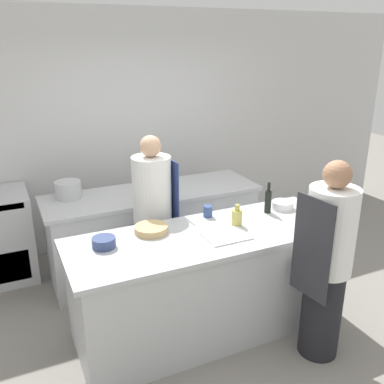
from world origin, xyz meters
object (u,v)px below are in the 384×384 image
cup (208,211)px  chef_at_stove (153,221)px  bottle_vinegar (268,201)px  bottle_wine (324,210)px  bowl_mixing_large (104,242)px  chef_at_prep_near (327,264)px  bowl_ceramic_blue (283,205)px  bowl_prep_small (151,229)px  bottle_olive_oil (237,217)px  stockpot (68,190)px

cup → chef_at_stove: bearing=138.4°
bottle_vinegar → bottle_wine: bearing=-39.6°
bottle_wine → bowl_mixing_large: 1.95m
chef_at_prep_near → bowl_mixing_large: bearing=55.4°
cup → bowl_ceramic_blue: bearing=-9.3°
bowl_mixing_large → cup: bearing=11.4°
chef_at_prep_near → chef_at_stove: chef_at_stove is taller
chef_at_prep_near → bowl_ceramic_blue: size_ratio=8.10×
bowl_mixing_large → chef_at_stove: bearing=42.7°
bowl_prep_small → bowl_ceramic_blue: 1.31m
bottle_olive_oil → bottle_wine: 0.81m
chef_at_prep_near → cup: 1.12m
chef_at_stove → stockpot: chef_at_stove is taller
chef_at_prep_near → cup: bearing=20.6°
bottle_vinegar → cup: size_ratio=2.82×
bottle_wine → bowl_ceramic_blue: size_ratio=0.95×
bottle_olive_oil → bowl_ceramic_blue: (0.60, 0.16, -0.04)m
bowl_mixing_large → bottle_vinegar: bearing=2.2°
bowl_mixing_large → stockpot: 1.24m
bowl_prep_small → cup: size_ratio=2.70×
chef_at_prep_near → bowl_ceramic_blue: (0.21, 0.86, 0.15)m
chef_at_stove → bowl_prep_small: bearing=-27.7°
bowl_mixing_large → bowl_ceramic_blue: (1.73, 0.08, -0.00)m
bottle_olive_oil → bottle_vinegar: size_ratio=0.66×
bowl_ceramic_blue → chef_at_prep_near: bearing=-103.6°
bowl_mixing_large → stockpot: size_ratio=0.70×
bottle_olive_oil → cup: bearing=116.2°
chef_at_prep_near → bowl_mixing_large: (-1.53, 0.78, 0.15)m
bowl_mixing_large → chef_at_prep_near: bearing=-27.1°
chef_at_stove → bowl_ceramic_blue: chef_at_stove is taller
cup → stockpot: (-1.06, 1.04, 0.03)m
bowl_prep_small → bowl_ceramic_blue: bowl_ceramic_blue is taller
bowl_mixing_large → bowl_prep_small: bowl_mixing_large is taller
bottle_olive_oil → stockpot: bottle_olive_oil is taller
chef_at_prep_near → bottle_vinegar: 0.87m
bottle_olive_oil → chef_at_prep_near: bearing=-61.1°
bottle_wine → stockpot: bearing=143.0°
bottle_vinegar → bowl_prep_small: bearing=177.8°
chef_at_stove → bowl_ceramic_blue: 1.24m
chef_at_stove → stockpot: 0.97m
bottle_olive_oil → cup: size_ratio=1.86×
bowl_prep_small → bowl_ceramic_blue: (1.31, -0.02, 0.01)m
bowl_prep_small → bottle_olive_oil: bearing=-14.0°
bottle_wine → bowl_mixing_large: size_ratio=1.05×
stockpot → bowl_ceramic_blue: bearing=-32.9°
chef_at_prep_near → bowl_prep_small: (-1.10, 0.88, 0.14)m
bowl_ceramic_blue → stockpot: 2.13m
bottle_wine → cup: 1.04m
chef_at_prep_near → stockpot: bearing=30.5°
bottle_olive_oil → chef_at_stove: bearing=130.3°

